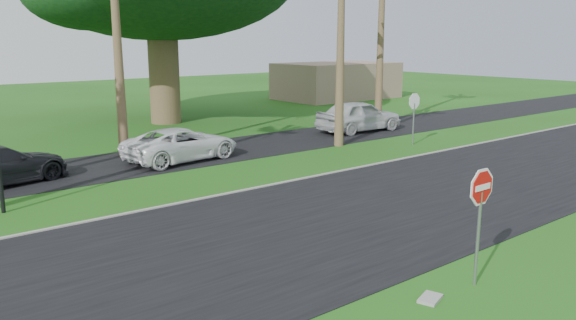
% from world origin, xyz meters
% --- Properties ---
extents(ground, '(120.00, 120.00, 0.00)m').
position_xyz_m(ground, '(0.00, 0.00, 0.00)').
color(ground, '#1E4C13').
rests_on(ground, ground).
extents(road, '(120.00, 8.00, 0.02)m').
position_xyz_m(road, '(0.00, 2.00, 0.01)').
color(road, black).
rests_on(road, ground).
extents(parking_strip, '(120.00, 5.00, 0.02)m').
position_xyz_m(parking_strip, '(0.00, 12.50, 0.01)').
color(parking_strip, black).
rests_on(parking_strip, ground).
extents(curb, '(120.00, 0.12, 0.06)m').
position_xyz_m(curb, '(0.00, 6.05, 0.03)').
color(curb, gray).
rests_on(curb, ground).
extents(stop_sign_near, '(1.05, 0.07, 2.62)m').
position_xyz_m(stop_sign_near, '(0.50, -3.00, 1.77)').
color(stop_sign_near, gray).
rests_on(stop_sign_near, ground).
extents(stop_sign_far, '(1.05, 0.07, 2.62)m').
position_xyz_m(stop_sign_far, '(12.00, 8.00, 1.77)').
color(stop_sign_far, gray).
rests_on(stop_sign_far, ground).
extents(building_far, '(10.00, 6.00, 3.00)m').
position_xyz_m(building_far, '(24.00, 26.00, 1.50)').
color(building_far, gray).
rests_on(building_far, ground).
extents(car_minivan, '(5.19, 2.88, 1.37)m').
position_xyz_m(car_minivan, '(1.55, 11.66, 0.69)').
color(car_minivan, white).
rests_on(car_minivan, ground).
extents(car_pickup, '(5.14, 2.31, 1.71)m').
position_xyz_m(car_pickup, '(12.77, 12.36, 0.86)').
color(car_pickup, silver).
rests_on(car_pickup, ground).
extents(utility_slab, '(0.63, 0.50, 0.06)m').
position_xyz_m(utility_slab, '(-0.80, -2.87, 0.03)').
color(utility_slab, gray).
rests_on(utility_slab, ground).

